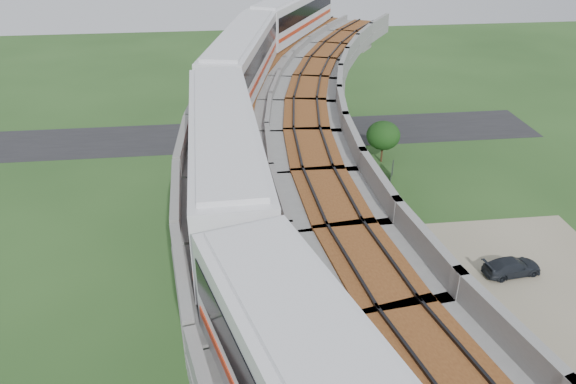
# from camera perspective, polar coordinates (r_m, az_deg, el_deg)

# --- Properties ---
(ground) EXTENTS (160.00, 160.00, 0.00)m
(ground) POSITION_cam_1_polar(r_m,az_deg,el_deg) (32.17, -1.34, -14.89)
(ground) COLOR #25471C
(ground) RESTS_ON ground
(dirt_lot) EXTENTS (18.00, 26.00, 0.04)m
(dirt_lot) POSITION_cam_1_polar(r_m,az_deg,el_deg) (34.61, 23.55, -14.06)
(dirt_lot) COLOR #7E775C
(dirt_lot) RESTS_ON ground
(asphalt_road) EXTENTS (60.00, 8.00, 0.03)m
(asphalt_road) POSITION_cam_1_polar(r_m,az_deg,el_deg) (57.79, -4.25, 5.77)
(asphalt_road) COLOR #232326
(asphalt_road) RESTS_ON ground
(viaduct) EXTENTS (19.58, 73.98, 11.40)m
(viaduct) POSITION_cam_1_polar(r_m,az_deg,el_deg) (27.38, 6.48, -0.16)
(viaduct) COLOR #99968E
(viaduct) RESTS_ON ground
(metro_train) EXTENTS (12.94, 61.12, 3.64)m
(metro_train) POSITION_cam_1_polar(r_m,az_deg,el_deg) (29.98, -1.47, 9.38)
(metro_train) COLOR silver
(metro_train) RESTS_ON ground
(fence) EXTENTS (3.87, 38.73, 1.50)m
(fence) POSITION_cam_1_polar(r_m,az_deg,el_deg) (33.73, 15.76, -12.09)
(fence) COLOR #2D382D
(fence) RESTS_ON ground
(tree_0) EXTENTS (3.05, 3.05, 3.89)m
(tree_0) POSITION_cam_1_polar(r_m,az_deg,el_deg) (51.55, 9.66, 5.69)
(tree_0) COLOR #382314
(tree_0) RESTS_ON ground
(tree_1) EXTENTS (2.24, 2.24, 2.72)m
(tree_1) POSITION_cam_1_polar(r_m,az_deg,el_deg) (43.23, 7.15, 0.08)
(tree_1) COLOR #382314
(tree_1) RESTS_ON ground
(tree_2) EXTENTS (3.01, 3.01, 3.20)m
(tree_2) POSITION_cam_1_polar(r_m,az_deg,el_deg) (35.73, 8.29, -6.29)
(tree_2) COLOR #382314
(tree_2) RESTS_ON ground
(car_dark) EXTENTS (4.03, 2.07, 1.12)m
(car_dark) POSITION_cam_1_polar(r_m,az_deg,el_deg) (39.32, 21.80, -7.05)
(car_dark) COLOR black
(car_dark) RESTS_ON dirt_lot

